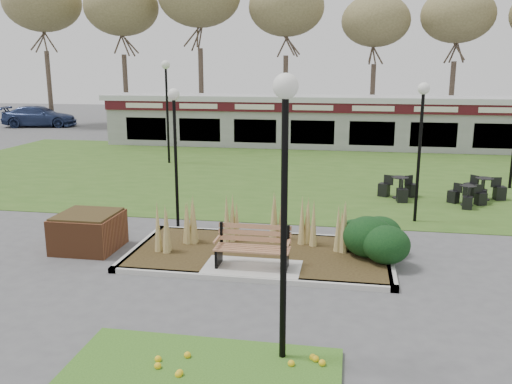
% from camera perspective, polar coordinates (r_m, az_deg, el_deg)
% --- Properties ---
extents(ground, '(100.00, 100.00, 0.00)m').
position_cam_1_polar(ground, '(12.32, -0.52, -8.68)').
color(ground, '#515154').
rests_on(ground, ground).
extents(lawn, '(34.00, 16.00, 0.02)m').
position_cam_1_polar(lawn, '(23.78, 4.75, 2.06)').
color(lawn, '#365C1D').
rests_on(lawn, ground).
extents(planting_bed, '(6.75, 3.40, 1.27)m').
position_cam_1_polar(planting_bed, '(13.30, 5.97, -5.38)').
color(planting_bed, black).
rests_on(planting_bed, ground).
extents(park_bench, '(1.70, 0.66, 0.93)m').
position_cam_1_polar(park_bench, '(12.34, -0.32, -5.72)').
color(park_bench, '#9C6746').
rests_on(park_bench, ground).
extents(brick_planter, '(1.50, 1.50, 0.95)m').
position_cam_1_polar(brick_planter, '(14.45, -17.24, -3.95)').
color(brick_planter, brown).
rests_on(brick_planter, ground).
extents(food_pavilion, '(24.60, 3.40, 2.90)m').
position_cam_1_polar(food_pavilion, '(31.43, 6.16, 7.45)').
color(food_pavilion, gray).
rests_on(food_pavilion, ground).
extents(tree_backdrop, '(47.24, 5.24, 10.36)m').
position_cam_1_polar(tree_backdrop, '(39.47, 7.28, 18.59)').
color(tree_backdrop, '#47382B').
rests_on(tree_backdrop, ground).
extents(lamp_post_near_left, '(0.37, 0.37, 4.49)m').
position_cam_1_polar(lamp_post_near_left, '(7.91, 3.04, 3.58)').
color(lamp_post_near_left, black).
rests_on(lamp_post_near_left, ground).
extents(lamp_post_near_right, '(0.34, 0.34, 4.12)m').
position_cam_1_polar(lamp_post_near_right, '(16.44, 17.02, 7.08)').
color(lamp_post_near_right, black).
rests_on(lamp_post_near_right, ground).
extents(lamp_post_mid_left, '(0.33, 0.33, 3.98)m').
position_cam_1_polar(lamp_post_mid_left, '(15.32, -8.55, 6.72)').
color(lamp_post_mid_left, black).
rests_on(lamp_post_mid_left, ground).
extents(lamp_post_far_left, '(0.40, 0.40, 4.81)m').
position_cam_1_polar(lamp_post_far_left, '(26.00, -9.40, 10.65)').
color(lamp_post_far_left, black).
rests_on(lamp_post_far_left, ground).
extents(bistro_set_b, '(1.43, 1.31, 0.76)m').
position_cam_1_polar(bistro_set_b, '(19.68, 14.83, 0.09)').
color(bistro_set_b, black).
rests_on(bistro_set_b, ground).
extents(bistro_set_c, '(1.36, 1.43, 0.77)m').
position_cam_1_polar(bistro_set_c, '(20.42, 22.82, -0.04)').
color(bistro_set_c, black).
rests_on(bistro_set_c, ground).
extents(bistro_set_d, '(1.26, 1.21, 0.68)m').
position_cam_1_polar(bistro_set_d, '(19.38, 21.33, -0.67)').
color(bistro_set_d, black).
rests_on(bistro_set_d, ground).
extents(car_silver, '(4.93, 3.13, 1.56)m').
position_cam_1_polar(car_silver, '(40.70, -9.38, 7.67)').
color(car_silver, '#A3A3A7').
rests_on(car_silver, ground).
extents(car_black, '(5.21, 3.11, 1.62)m').
position_cam_1_polar(car_black, '(34.47, -9.81, 6.72)').
color(car_black, black).
rests_on(car_black, ground).
extents(car_blue, '(5.76, 3.31, 1.57)m').
position_cam_1_polar(car_blue, '(44.73, -21.83, 7.40)').
color(car_blue, navy).
rests_on(car_blue, ground).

